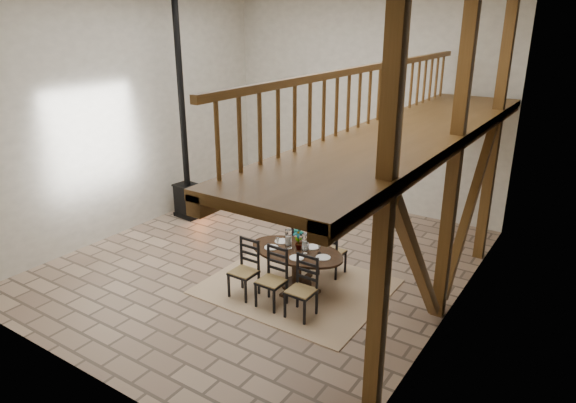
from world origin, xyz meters
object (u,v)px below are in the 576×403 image
Objects in this scene: dining_table at (293,269)px; log_stack at (185,205)px; log_basket at (189,206)px; wood_stove at (186,170)px.

dining_table reaches higher than log_stack.
wood_stove is at bearing -45.59° from log_basket.
log_stack is (-0.18, 0.06, -0.92)m from wood_stove.
log_basket is at bearing 139.66° from wood_stove.
log_basket is 1.11× the size of log_stack.
log_basket is (-4.11, 1.73, -0.22)m from dining_table.
log_stack is at bearing 165.90° from wood_stove.
dining_table is 3.95× the size of log_basket.
log_basket is 0.11m from log_stack.
wood_stove reaches higher than log_basket.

